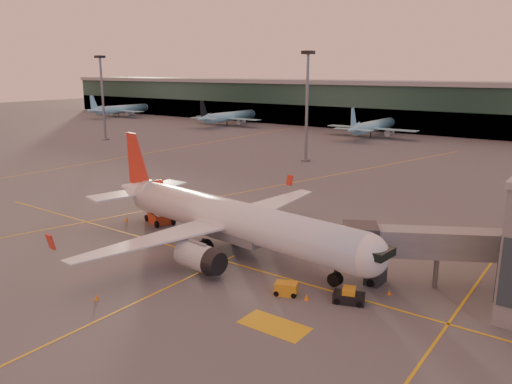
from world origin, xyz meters
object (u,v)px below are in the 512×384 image
Objects in this scene: catering_truck at (158,205)px; main_airplane at (227,219)px; gpu_cart at (286,289)px; pushback_tug at (349,297)px.

main_airplane is at bearing 7.82° from catering_truck.
gpu_cart is 0.77× the size of pushback_tug.
catering_truck is 2.02× the size of pushback_tug.
pushback_tug is at bearing -5.69° from main_airplane.
pushback_tug is at bearing -0.53° from gpu_cart.
pushback_tug is at bearing 8.49° from catering_truck.
main_airplane is 13.78m from gpu_cart.
main_airplane is 13.12× the size of pushback_tug.
main_airplane reaches higher than pushback_tug.
main_airplane reaches higher than gpu_cart.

